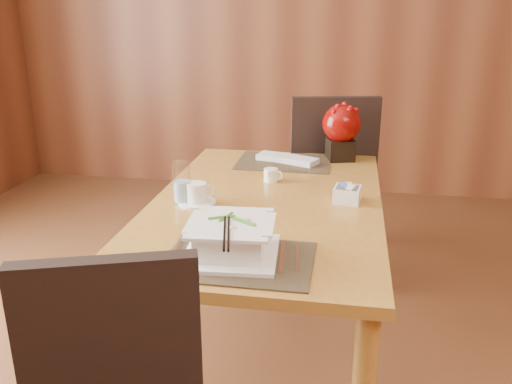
% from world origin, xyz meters
% --- Properties ---
extents(back_wall, '(5.00, 0.02, 2.80)m').
position_xyz_m(back_wall, '(0.00, 3.00, 1.40)').
color(back_wall, brown).
rests_on(back_wall, ground).
extents(dining_table, '(0.90, 1.50, 0.75)m').
position_xyz_m(dining_table, '(0.00, 0.60, 0.65)').
color(dining_table, '#A5732D').
rests_on(dining_table, ground).
extents(placemat_near, '(0.45, 0.33, 0.01)m').
position_xyz_m(placemat_near, '(0.00, 0.05, 0.75)').
color(placemat_near, black).
rests_on(placemat_near, dining_table).
extents(placemat_far, '(0.45, 0.33, 0.01)m').
position_xyz_m(placemat_far, '(0.00, 1.15, 0.75)').
color(placemat_far, black).
rests_on(placemat_far, dining_table).
extents(soup_setting, '(0.30, 0.30, 0.12)m').
position_xyz_m(soup_setting, '(-0.03, 0.08, 0.81)').
color(soup_setting, white).
rests_on(soup_setting, dining_table).
extents(coffee_cup, '(0.15, 0.15, 0.08)m').
position_xyz_m(coffee_cup, '(-0.26, 0.51, 0.79)').
color(coffee_cup, white).
rests_on(coffee_cup, dining_table).
extents(water_glass, '(0.08, 0.08, 0.17)m').
position_xyz_m(water_glass, '(-0.32, 0.52, 0.83)').
color(water_glass, white).
rests_on(water_glass, dining_table).
extents(creamer_jug, '(0.10, 0.10, 0.06)m').
position_xyz_m(creamer_jug, '(-0.02, 0.84, 0.78)').
color(creamer_jug, white).
rests_on(creamer_jug, dining_table).
extents(sugar_caddy, '(0.11, 0.11, 0.06)m').
position_xyz_m(sugar_caddy, '(0.31, 0.64, 0.78)').
color(sugar_caddy, white).
rests_on(sugar_caddy, dining_table).
extents(berry_decor, '(0.19, 0.19, 0.28)m').
position_xyz_m(berry_decor, '(0.27, 1.25, 0.91)').
color(berry_decor, black).
rests_on(berry_decor, dining_table).
extents(napkins_far, '(0.32, 0.21, 0.03)m').
position_xyz_m(napkins_far, '(0.03, 1.15, 0.77)').
color(napkins_far, silver).
rests_on(napkins_far, dining_table).
extents(bread_plate, '(0.15, 0.15, 0.01)m').
position_xyz_m(bread_plate, '(-0.28, -0.07, 0.75)').
color(bread_plate, white).
rests_on(bread_plate, dining_table).
extents(far_chair, '(0.58, 0.58, 1.04)m').
position_xyz_m(far_chair, '(0.21, 1.53, 0.59)').
color(far_chair, black).
rests_on(far_chair, ground).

